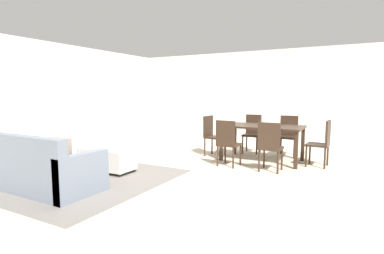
# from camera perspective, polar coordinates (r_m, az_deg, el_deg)

# --- Properties ---
(ground_plane) EXTENTS (10.80, 10.80, 0.00)m
(ground_plane) POSITION_cam_1_polar(r_m,az_deg,el_deg) (4.84, -0.57, -10.93)
(ground_plane) COLOR beige
(wall_back) EXTENTS (9.00, 0.12, 2.70)m
(wall_back) POSITION_cam_1_polar(r_m,az_deg,el_deg) (9.31, 14.73, 5.64)
(wall_back) COLOR silver
(wall_back) RESTS_ON ground_plane
(wall_left) EXTENTS (0.12, 11.00, 2.70)m
(wall_left) POSITION_cam_1_polar(r_m,az_deg,el_deg) (8.14, -27.56, 5.04)
(wall_left) COLOR silver
(wall_left) RESTS_ON ground_plane
(area_rug) EXTENTS (3.00, 2.80, 0.01)m
(area_rug) POSITION_cam_1_polar(r_m,az_deg,el_deg) (5.59, -21.10, -8.96)
(area_rug) COLOR slate
(area_rug) RESTS_ON ground_plane
(couch) EXTENTS (2.15, 0.86, 0.86)m
(couch) POSITION_cam_1_polar(r_m,az_deg,el_deg) (5.25, -27.67, -6.96)
(couch) COLOR slate
(couch) RESTS_ON ground_plane
(ottoman_table) EXTENTS (1.05, 0.48, 0.43)m
(ottoman_table) POSITION_cam_1_polar(r_m,az_deg,el_deg) (5.83, -15.78, -5.68)
(ottoman_table) COLOR silver
(ottoman_table) RESTS_ON ground_plane
(dining_table) EXTENTS (1.66, 0.93, 0.76)m
(dining_table) POSITION_cam_1_polar(r_m,az_deg,el_deg) (6.60, 13.13, -0.49)
(dining_table) COLOR #332319
(dining_table) RESTS_ON ground_plane
(dining_chair_near_left) EXTENTS (0.43, 0.43, 0.92)m
(dining_chair_near_left) POSITION_cam_1_polar(r_m,az_deg,el_deg) (5.95, 6.71, -2.55)
(dining_chair_near_left) COLOR #332319
(dining_chair_near_left) RESTS_ON ground_plane
(dining_chair_near_right) EXTENTS (0.40, 0.40, 0.92)m
(dining_chair_near_right) POSITION_cam_1_polar(r_m,az_deg,el_deg) (5.70, 14.51, -3.12)
(dining_chair_near_right) COLOR #332319
(dining_chair_near_right) RESTS_ON ground_plane
(dining_chair_far_left) EXTENTS (0.42, 0.42, 0.92)m
(dining_chair_far_left) POSITION_cam_1_polar(r_m,az_deg,el_deg) (7.50, 11.40, -0.78)
(dining_chair_far_left) COLOR #332319
(dining_chair_far_left) RESTS_ON ground_plane
(dining_chair_far_right) EXTENTS (0.42, 0.42, 0.92)m
(dining_chair_far_right) POSITION_cam_1_polar(r_m,az_deg,el_deg) (7.35, 17.73, -1.10)
(dining_chair_far_right) COLOR #332319
(dining_chair_far_right) RESTS_ON ground_plane
(dining_chair_head_east) EXTENTS (0.43, 0.43, 0.92)m
(dining_chair_head_east) POSITION_cam_1_polar(r_m,az_deg,el_deg) (6.42, 23.40, -2.39)
(dining_chair_head_east) COLOR #332319
(dining_chair_head_east) RESTS_ON ground_plane
(dining_chair_head_west) EXTENTS (0.43, 0.43, 0.92)m
(dining_chair_head_west) POSITION_cam_1_polar(r_m,az_deg,el_deg) (7.01, 3.75, -1.17)
(dining_chair_head_west) COLOR #332319
(dining_chair_head_west) RESTS_ON ground_plane
(vase_centerpiece) EXTENTS (0.09, 0.09, 0.21)m
(vase_centerpiece) POSITION_cam_1_polar(r_m,az_deg,el_deg) (6.54, 13.29, 1.19)
(vase_centerpiece) COLOR silver
(vase_centerpiece) RESTS_ON dining_table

